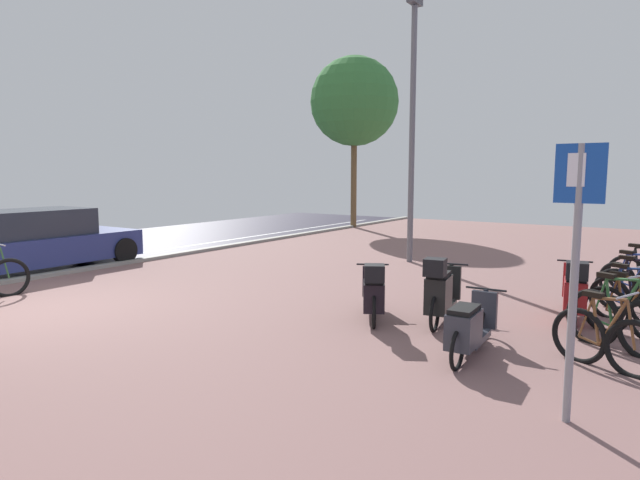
# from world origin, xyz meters

# --- Properties ---
(ground) EXTENTS (21.00, 40.00, 0.13)m
(ground) POSITION_xyz_m (1.43, 0.00, -0.02)
(ground) COLOR #252030
(bicycle_rack_00) EXTENTS (1.23, 0.56, 0.92)m
(bicycle_rack_00) POSITION_xyz_m (8.11, 2.40, 0.33)
(bicycle_rack_00) COLOR black
(bicycle_rack_00) RESTS_ON ground
(bicycle_rack_01) EXTENTS (1.32, 0.70, 1.03)m
(bicycle_rack_01) POSITION_xyz_m (8.17, 3.17, 0.36)
(bicycle_rack_01) COLOR black
(bicycle_rack_01) RESTS_ON ground
(bicycle_rack_02) EXTENTS (1.24, 0.53, 0.93)m
(bicycle_rack_02) POSITION_xyz_m (8.23, 3.95, 0.33)
(bicycle_rack_02) COLOR black
(bicycle_rack_02) RESTS_ON ground
(bicycle_rack_03) EXTENTS (1.20, 0.63, 0.92)m
(bicycle_rack_03) POSITION_xyz_m (8.18, 4.72, 0.33)
(bicycle_rack_03) COLOR black
(bicycle_rack_03) RESTS_ON ground
(bicycle_rack_04) EXTENTS (1.28, 0.49, 0.95)m
(bicycle_rack_04) POSITION_xyz_m (8.21, 5.50, 0.34)
(bicycle_rack_04) COLOR black
(bicycle_rack_04) RESTS_ON ground
(bicycle_rack_05) EXTENTS (1.23, 0.61, 0.94)m
(bicycle_rack_05) POSITION_xyz_m (8.15, 6.27, 0.33)
(bicycle_rack_05) COLOR black
(bicycle_rack_05) RESTS_ON ground
(scooter_near) EXTENTS (0.52, 1.72, 0.73)m
(scooter_near) POSITION_xyz_m (6.71, 1.92, 0.36)
(scooter_near) COLOR black
(scooter_near) RESTS_ON ground
(scooter_mid) EXTENTS (0.63, 1.78, 1.00)m
(scooter_mid) POSITION_xyz_m (7.50, 4.27, 0.45)
(scooter_mid) COLOR black
(scooter_mid) RESTS_ON ground
(scooter_far) EXTENTS (0.62, 1.73, 1.05)m
(scooter_far) POSITION_xyz_m (5.89, 3.11, 0.47)
(scooter_far) COLOR black
(scooter_far) RESTS_ON ground
(scooter_extra) EXTENTS (1.00, 1.49, 0.94)m
(scooter_extra) POSITION_xyz_m (4.99, 2.73, 0.42)
(scooter_extra) COLOR black
(scooter_extra) RESTS_ON ground
(parked_car_near) EXTENTS (1.95, 4.50, 1.38)m
(parked_car_near) POSITION_xyz_m (-3.40, 2.17, 0.65)
(parked_car_near) COLOR navy
(parked_car_near) RESTS_ON ground
(parking_sign) EXTENTS (0.40, 0.07, 2.44)m
(parking_sign) POSITION_xyz_m (7.99, 0.75, 1.51)
(parking_sign) COLOR gray
(parking_sign) RESTS_ON ground
(lamp_post) EXTENTS (0.20, 0.52, 6.31)m
(lamp_post) POSITION_xyz_m (3.18, 8.01, 3.48)
(lamp_post) COLOR slate
(lamp_post) RESTS_ON ground
(street_tree) EXTENTS (3.51, 3.51, 6.77)m
(street_tree) POSITION_xyz_m (-2.34, 14.71, 5.00)
(street_tree) COLOR brown
(street_tree) RESTS_ON ground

